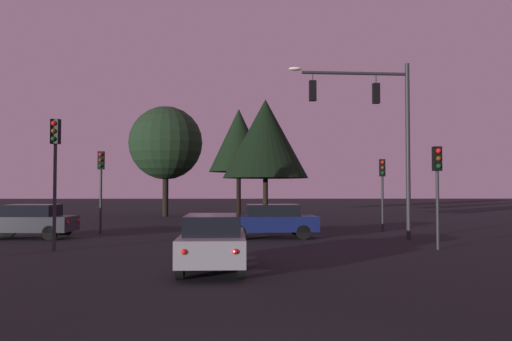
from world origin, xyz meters
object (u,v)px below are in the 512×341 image
Objects in this scene: traffic_light_corner_right at (437,176)px; traffic_light_median at (101,175)px; traffic_light_far_side at (55,158)px; car_nearside_lane at (213,241)px; traffic_light_corner_left at (382,180)px; tree_center_horizon at (265,139)px; car_crossing_right at (30,221)px; tree_behind_sign at (166,143)px; traffic_signal_mast_arm at (377,119)px; car_crossing_left at (270,220)px; tree_left_far at (239,140)px.

traffic_light_median is at bearing 153.90° from traffic_light_corner_right.
traffic_light_far_side reaches higher than car_nearside_lane.
tree_center_horizon is (-6.01, 3.14, 2.46)m from traffic_light_corner_left.
car_crossing_right is 0.55× the size of tree_center_horizon.
traffic_light_corner_left is at bearing 3.75° from traffic_light_median.
car_crossing_right is at bearing -100.18° from tree_behind_sign.
traffic_signal_mast_arm is 4.72m from traffic_light_corner_right.
car_crossing_left is at bearing -150.74° from traffic_light_corner_left.
traffic_light_far_side is at bearing -149.88° from traffic_light_corner_left.
traffic_signal_mast_arm reaches higher than traffic_light_corner_right.
traffic_light_far_side is 7.85m from car_nearside_lane.
tree_center_horizon is (0.04, 6.53, 4.36)m from car_crossing_left.
traffic_light_median is at bearing 118.79° from car_nearside_lane.
traffic_light_median reaches higher than car_nearside_lane.
traffic_light_median is 7.21m from traffic_light_far_side.
traffic_light_corner_right is 17.50m from car_crossing_right.
traffic_light_corner_right is at bearing -59.08° from tree_behind_sign.
traffic_light_median is at bearing -120.78° from tree_left_far.
car_crossing_left is at bearing 142.57° from traffic_light_corner_right.
car_nearside_lane is 0.59× the size of tree_center_horizon.
traffic_signal_mast_arm reaches higher than tree_center_horizon.
traffic_light_corner_left is 0.43× the size of tree_behind_sign.
tree_center_horizon reaches higher than car_crossing_left.
traffic_signal_mast_arm is 8.74m from tree_center_horizon.
car_crossing_right is at bearing -168.64° from traffic_light_corner_left.
traffic_light_far_side is 6.09m from car_crossing_right.
tree_left_far is (6.35, 18.48, 2.37)m from traffic_light_far_side.
traffic_light_far_side is 19.68m from tree_left_far.
car_crossing_right is (-10.82, 0.00, -0.00)m from car_crossing_left.
traffic_signal_mast_arm is at bearing 108.52° from traffic_light_corner_right.
traffic_light_corner_left is 7.96m from traffic_light_corner_right.
tree_behind_sign reaches higher than traffic_light_corner_right.
car_crossing_left is at bearing 169.90° from traffic_signal_mast_arm.
traffic_light_corner_right is 0.80× the size of traffic_light_far_side.
traffic_light_far_side is at bearing -59.11° from car_crossing_right.
tree_center_horizon reaches higher than car_crossing_right.
traffic_light_median is 0.46× the size of tree_behind_sign.
traffic_light_median is at bearing 163.68° from car_crossing_left.
traffic_light_median is 9.60m from tree_center_horizon.
tree_left_far is (-6.35, 14.57, 0.40)m from traffic_signal_mast_arm.
traffic_signal_mast_arm is at bearing -3.10° from car_crossing_right.
tree_center_horizon reaches higher than traffic_light_corner_left.
car_nearside_lane is 12.71m from car_crossing_right.
car_nearside_lane is (-7.96, -4.57, -1.91)m from traffic_light_corner_right.
tree_behind_sign is at bearing 120.92° from traffic_light_corner_right.
traffic_light_corner_left is at bearing 30.12° from traffic_light_far_side.
traffic_light_far_side is at bearing -91.00° from tree_behind_sign.
tree_behind_sign is at bearing 87.16° from traffic_light_median.
traffic_signal_mast_arm is at bearing -10.10° from car_crossing_left.
car_nearside_lane is (5.99, -4.39, -2.55)m from traffic_light_far_side.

